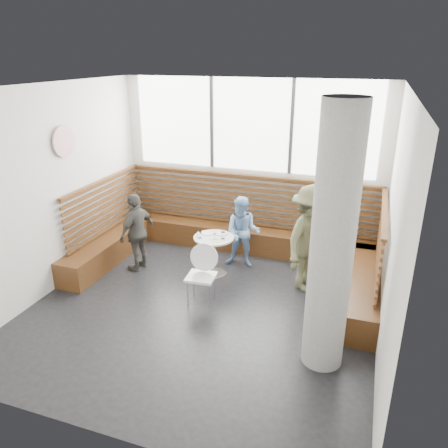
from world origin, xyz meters
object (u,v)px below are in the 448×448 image
(adult_man, at_px, (310,239))
(child_left, at_px, (137,232))
(cafe_table, at_px, (214,248))
(cafe_chair, at_px, (203,270))
(child_back, at_px, (243,232))
(concrete_column, at_px, (332,243))

(adult_man, bearing_deg, child_left, 115.24)
(cafe_table, height_order, adult_man, adult_man)
(adult_man, distance_m, child_left, 2.95)
(cafe_chair, relative_size, adult_man, 0.52)
(cafe_table, relative_size, child_left, 0.51)
(cafe_table, xyz_separation_m, child_back, (0.36, 0.49, 0.14))
(cafe_chair, distance_m, adult_man, 1.76)
(child_back, bearing_deg, adult_man, -24.34)
(concrete_column, xyz_separation_m, child_back, (-1.70, 2.18, -0.95))
(cafe_chair, height_order, child_back, child_back)
(cafe_table, height_order, child_back, child_back)
(cafe_chair, bearing_deg, concrete_column, -28.12)
(child_back, relative_size, child_left, 0.93)
(concrete_column, relative_size, child_back, 2.48)
(cafe_table, relative_size, adult_man, 0.40)
(adult_man, height_order, child_left, adult_man)
(concrete_column, height_order, child_left, concrete_column)
(cafe_table, relative_size, child_back, 0.55)
(cafe_chair, relative_size, child_left, 0.65)
(cafe_chair, height_order, child_left, child_left)
(concrete_column, height_order, cafe_chair, concrete_column)
(cafe_chair, relative_size, child_back, 0.71)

